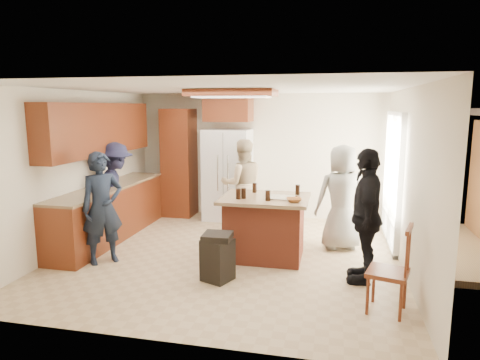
% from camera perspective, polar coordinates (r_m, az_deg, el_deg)
% --- Properties ---
extents(person_front_left, '(0.72, 0.72, 1.62)m').
position_cam_1_polar(person_front_left, '(6.44, -17.88, -3.57)').
color(person_front_left, '#182030').
rests_on(person_front_left, ground).
extents(person_behind_left, '(0.93, 0.76, 1.65)m').
position_cam_1_polar(person_behind_left, '(7.92, 0.33, -0.52)').
color(person_behind_left, tan).
rests_on(person_behind_left, ground).
extents(person_behind_right, '(0.93, 0.73, 1.67)m').
position_cam_1_polar(person_behind_right, '(6.91, 13.39, -2.27)').
color(person_behind_right, gray).
rests_on(person_behind_right, ground).
extents(person_side_right, '(0.57, 1.04, 1.74)m').
position_cam_1_polar(person_side_right, '(5.69, 16.44, -4.62)').
color(person_side_right, black).
rests_on(person_side_right, ground).
extents(person_counter, '(0.74, 1.15, 1.65)m').
position_cam_1_polar(person_counter, '(7.59, -16.20, -1.38)').
color(person_counter, '#1B1C36').
rests_on(person_counter, ground).
extents(left_cabinetry, '(0.64, 3.00, 2.30)m').
position_cam_1_polar(left_cabinetry, '(7.58, -17.43, -0.46)').
color(left_cabinetry, maroon).
rests_on(left_cabinetry, ground).
extents(back_wall_units, '(1.80, 0.60, 2.45)m').
position_cam_1_polar(back_wall_units, '(8.78, -6.50, 4.06)').
color(back_wall_units, maroon).
rests_on(back_wall_units, ground).
extents(refrigerator, '(0.90, 0.76, 1.80)m').
position_cam_1_polar(refrigerator, '(8.54, -1.64, 0.72)').
color(refrigerator, white).
rests_on(refrigerator, ground).
extents(kitchen_island, '(1.28, 1.03, 0.93)m').
position_cam_1_polar(kitchen_island, '(6.42, 3.32, -6.24)').
color(kitchen_island, brown).
rests_on(kitchen_island, ground).
extents(island_items, '(0.97, 0.71, 0.15)m').
position_cam_1_polar(island_items, '(6.18, 4.84, -2.12)').
color(island_items, silver).
rests_on(island_items, kitchen_island).
extents(trash_bin, '(0.44, 0.44, 0.63)m').
position_cam_1_polar(trash_bin, '(5.64, -3.01, -10.16)').
color(trash_bin, black).
rests_on(trash_bin, ground).
extents(spindle_chair, '(0.52, 0.52, 0.99)m').
position_cam_1_polar(spindle_chair, '(5.04, 19.34, -11.59)').
color(spindle_chair, maroon).
rests_on(spindle_chair, ground).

